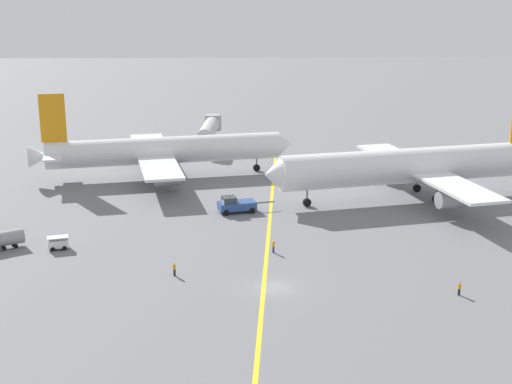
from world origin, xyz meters
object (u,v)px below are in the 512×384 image
Objects in this scene: airliner_at_gate_left at (163,151)px; gse_baggage_cart_trailing at (58,243)px; ground_crew_ramp_agent_by_cones at (459,289)px; ground_crew_marshaller_foreground at (174,269)px; jet_bridge at (210,128)px; gse_fuel_bowser_stubby at (4,239)px; airliner_being_pushed at (413,166)px; pushback_tug at (236,205)px; ground_crew_wing_walker_right at (273,246)px.

gse_baggage_cart_trailing is (-10.20, -38.56, -3.91)m from airliner_at_gate_left.
ground_crew_marshaller_foreground is (-32.21, 6.67, 0.06)m from ground_crew_ramp_agent_by_cones.
ground_crew_marshaller_foreground reaches higher than ground_crew_ramp_agent_by_cones.
ground_crew_ramp_agent_by_cones is 86.66m from jet_bridge.
jet_bridge is (25.07, 64.36, 2.85)m from gse_fuel_bowser_stubby.
airliner_at_gate_left is 0.97× the size of airliner_being_pushed.
pushback_tug reaches higher than ground_crew_wing_walker_right.
ground_crew_ramp_agent_by_cones is (-3.92, -38.99, -4.65)m from airliner_being_pushed.
airliner_being_pushed is at bearing 13.34° from pushback_tug.
gse_baggage_cart_trailing is (-52.16, -22.62, -4.59)m from airliner_being_pushed.
pushback_tug is 34.22m from gse_fuel_bowser_stubby.
pushback_tug is (13.20, -22.76, -3.56)m from airliner_at_gate_left.
gse_fuel_bowser_stubby is 25.27m from ground_crew_marshaller_foreground.
pushback_tug is 26.54m from ground_crew_marshaller_foreground.
jet_bridge is (-10.32, 66.93, 3.30)m from ground_crew_wing_walker_right.
airliner_being_pushed is at bearing 23.44° from gse_baggage_cart_trailing.
jet_bridge is (1.89, 74.43, 3.33)m from ground_crew_marshaller_foreground.
pushback_tug is 2.94× the size of gse_baggage_cart_trailing.
ground_crew_marshaller_foreground is at bearing -138.19° from airliner_being_pushed.
ground_crew_marshaller_foreground is 74.53m from jet_bridge.
gse_baggage_cart_trailing reaches higher than ground_crew_ramp_agent_by_cones.
airliner_being_pushed is 28.97× the size of ground_crew_wing_walker_right.
pushback_tug is at bearing 105.07° from ground_crew_wing_walker_right.
gse_fuel_bowser_stubby is at bearing -153.21° from pushback_tug.
ground_crew_wing_walker_right is (-20.00, 14.18, 0.08)m from ground_crew_ramp_agent_by_cones.
gse_fuel_bowser_stubby is at bearing -111.28° from jet_bridge.
gse_baggage_cart_trailing is (-23.40, -15.80, -0.35)m from pushback_tug.
airliner_being_pushed reaches higher than ground_crew_marshaller_foreground.
airliner_being_pushed reaches higher than gse_fuel_bowser_stubby.
jet_bridge is (7.72, 26.18, -0.59)m from airliner_at_gate_left.
airliner_being_pushed is 57.04m from gse_baggage_cart_trailing.
ground_crew_ramp_agent_by_cones is 0.91× the size of ground_crew_wing_walker_right.
pushback_tug is at bearing 73.87° from ground_crew_marshaller_foreground.
ground_crew_ramp_agent_by_cones is at bearing -35.34° from ground_crew_wing_walker_right.
jet_bridge is (-5.48, 48.94, 2.97)m from pushback_tug.
gse_fuel_bowser_stubby reaches higher than ground_crew_marshaller_foreground.
ground_crew_marshaller_foreground is 14.34m from ground_crew_wing_walker_right.
ground_crew_ramp_agent_by_cones is at bearing -18.74° from gse_baggage_cart_trailing.
ground_crew_marshaller_foreground is 0.09× the size of jet_bridge.
gse_fuel_bowser_stubby is (-59.31, -22.24, -4.11)m from airliner_being_pushed.
gse_fuel_bowser_stubby reaches higher than gse_baggage_cart_trailing.
gse_baggage_cart_trailing is 28.33m from ground_crew_wing_walker_right.
airliner_at_gate_left is 28.16× the size of ground_crew_wing_walker_right.
ground_crew_wing_walker_right is at bearing -133.96° from airliner_being_pushed.
airliner_being_pushed reaches higher than airliner_at_gate_left.
gse_baggage_cart_trailing is at bearing -105.47° from jet_bridge.
ground_crew_marshaller_foreground is at bearing -83.12° from airliner_at_gate_left.
jet_bridge is at bearing 96.39° from pushback_tug.
airliner_at_gate_left is 28.93× the size of ground_crew_marshaller_foreground.
gse_fuel_bowser_stubby is (-30.54, -15.42, 0.12)m from pushback_tug.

